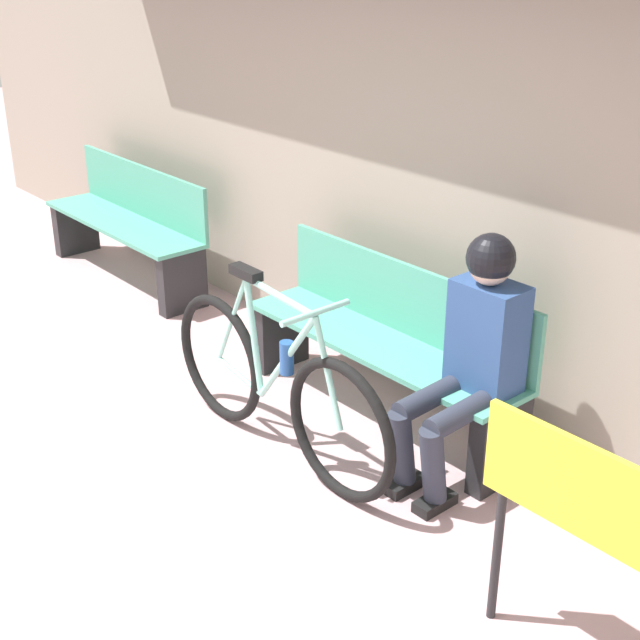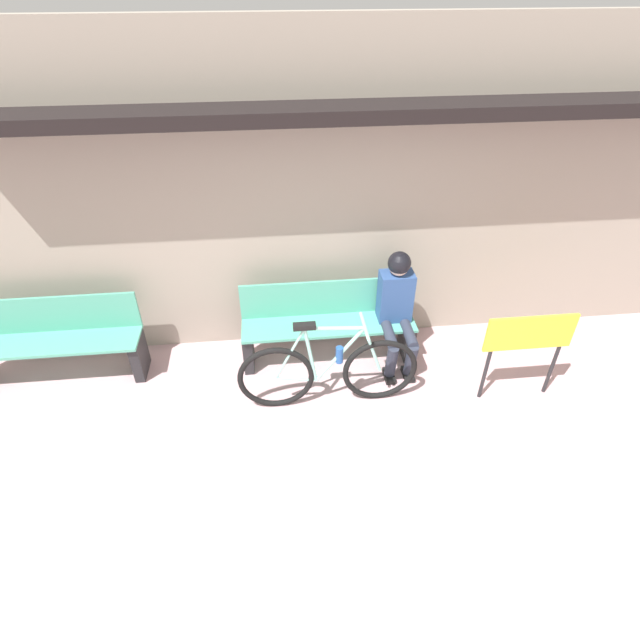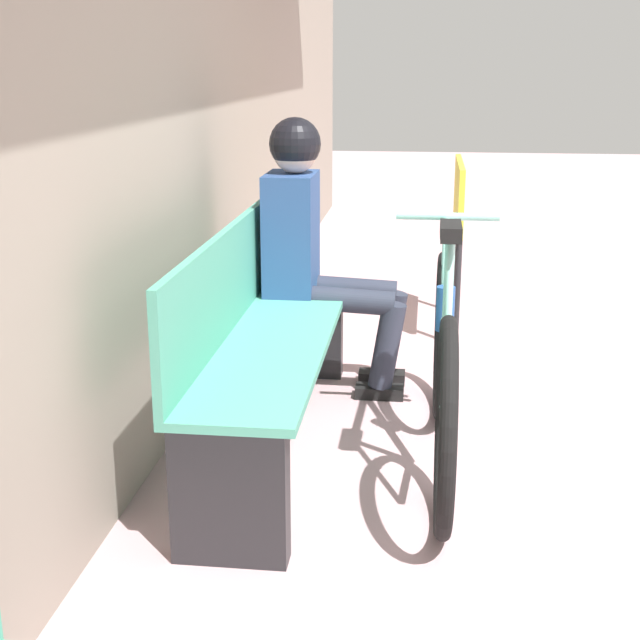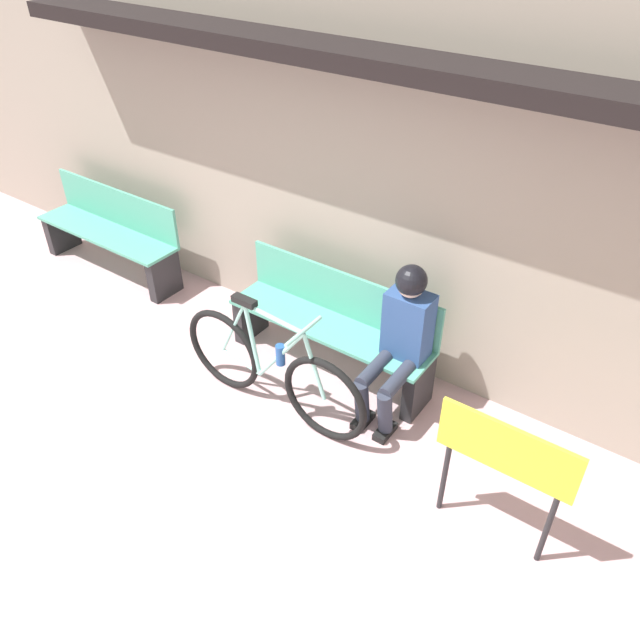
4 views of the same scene
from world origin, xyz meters
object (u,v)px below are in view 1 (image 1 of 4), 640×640
object	(u,v)px
park_bench_near	(386,347)
signboard	(584,509)
person_seated	(473,345)
park_bench_far	(129,226)
bicycle	(275,387)

from	to	relation	value
park_bench_near	signboard	xyz separation A→B (m)	(1.76, -0.80, 0.29)
person_seated	signboard	xyz separation A→B (m)	(1.07, -0.68, -0.01)
park_bench_near	signboard	world-z (taller)	signboard
person_seated	park_bench_far	size ratio (longest dim) A/B	0.72
park_bench_near	signboard	bearing A→B (deg)	-24.34
park_bench_far	person_seated	bearing A→B (deg)	-1.92
park_bench_near	person_seated	xyz separation A→B (m)	(0.69, -0.12, 0.30)
park_bench_far	signboard	world-z (taller)	signboard
bicycle	person_seated	world-z (taller)	person_seated
park_bench_near	person_seated	size ratio (longest dim) A/B	1.44
bicycle	signboard	bearing A→B (deg)	-2.94
person_seated	signboard	bearing A→B (deg)	-32.36
person_seated	park_bench_far	bearing A→B (deg)	178.08
person_seated	park_bench_far	world-z (taller)	person_seated
bicycle	park_bench_far	bearing A→B (deg)	165.46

